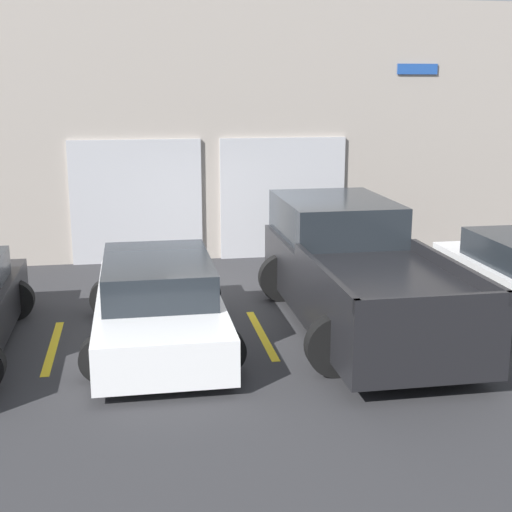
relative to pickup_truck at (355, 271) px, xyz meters
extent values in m
plane|color=#2D2D30|center=(-1.52, 1.64, -0.85)|extent=(28.00, 28.00, 0.00)
cube|color=#9E9389|center=(-1.52, 4.94, 1.86)|extent=(15.56, 0.60, 5.41)
cube|color=#ADADB2|center=(-3.28, 4.60, 0.44)|extent=(2.71, 0.08, 2.58)
cube|color=#ADADB2|center=(-0.17, 4.60, 0.44)|extent=(2.71, 0.08, 2.58)
cube|color=#1E4799|center=(2.75, 4.61, 3.15)|extent=(0.90, 0.03, 0.22)
cube|color=black|center=(0.00, -0.31, -0.16)|extent=(1.94, 5.42, 0.92)
cube|color=#1E2328|center=(0.00, 1.19, 0.63)|extent=(1.78, 2.44, 0.65)
cube|color=black|center=(-0.93, -1.53, 0.39)|extent=(0.08, 2.98, 0.18)
cube|color=black|center=(0.93, -1.53, 0.39)|extent=(0.08, 2.98, 0.18)
cube|color=black|center=(0.00, -2.98, 0.39)|extent=(1.94, 0.08, 0.18)
cylinder|color=black|center=(-0.86, 1.38, -0.44)|extent=(0.81, 0.22, 0.81)
cylinder|color=black|center=(0.86, 1.38, -0.44)|extent=(0.81, 0.22, 0.81)
cylinder|color=black|center=(-0.86, -1.99, -0.44)|extent=(0.81, 0.22, 0.81)
cylinder|color=black|center=(0.86, -1.99, -0.44)|extent=(0.81, 0.22, 0.81)
cube|color=white|center=(-3.05, -0.31, -0.41)|extent=(1.75, 4.31, 0.59)
cube|color=#1E2328|center=(-3.05, -0.20, 0.13)|extent=(1.54, 2.37, 0.50)
cylinder|color=black|center=(-3.81, 1.03, -0.54)|extent=(0.60, 0.22, 0.60)
cylinder|color=black|center=(-2.28, 1.03, -0.54)|extent=(0.60, 0.22, 0.60)
cylinder|color=black|center=(-3.81, -1.64, -0.54)|extent=(0.60, 0.22, 0.60)
cylinder|color=black|center=(-2.28, -1.64, -0.54)|extent=(0.60, 0.22, 0.60)
cylinder|color=black|center=(2.23, 1.06, -0.51)|extent=(0.67, 0.22, 0.67)
cylinder|color=black|center=(-5.29, 1.10, -0.53)|extent=(0.63, 0.22, 0.63)
cube|color=gold|center=(-4.57, -0.31, -0.84)|extent=(0.12, 2.20, 0.01)
cube|color=gold|center=(-1.52, -0.31, -0.84)|extent=(0.12, 2.20, 0.01)
cube|color=gold|center=(1.52, -0.31, -0.84)|extent=(0.12, 2.20, 0.01)
camera|label=1|loc=(-3.35, -10.29, 2.82)|focal=50.00mm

